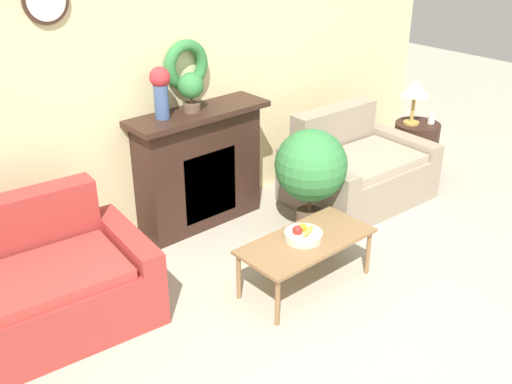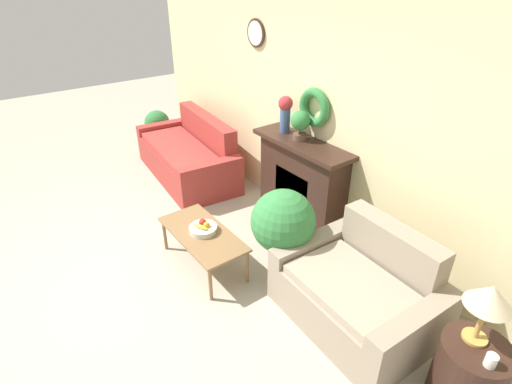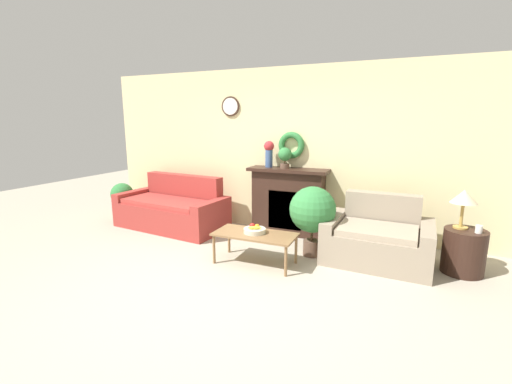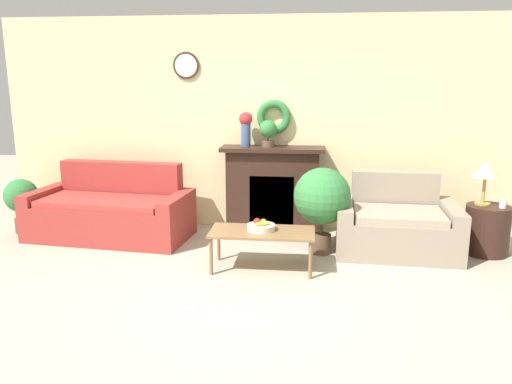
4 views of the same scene
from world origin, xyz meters
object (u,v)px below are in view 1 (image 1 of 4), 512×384
at_px(mug, 431,119).
at_px(vase_on_mantel_left, 161,89).
at_px(coffee_table, 306,244).
at_px(couch_left, 4,300).
at_px(fruit_bowl, 303,235).
at_px(table_lamp, 415,89).
at_px(potted_plant_on_mantel, 191,89).
at_px(loveseat_right, 356,170).
at_px(side_table_by_loveseat, 415,147).
at_px(potted_plant_floor_by_loveseat, 311,168).
at_px(fireplace, 199,168).

distance_m(mug, vase_on_mantel_left, 3.08).
bearing_deg(vase_on_mantel_left, coffee_table, -76.03).
relative_size(couch_left, vase_on_mantel_left, 4.71).
relative_size(fruit_bowl, table_lamp, 0.60).
bearing_deg(mug, couch_left, 177.08).
relative_size(vase_on_mantel_left, potted_plant_on_mantel, 1.28).
distance_m(loveseat_right, vase_on_mantel_left, 2.17).
bearing_deg(coffee_table, potted_plant_on_mantel, 92.41).
height_order(couch_left, mug, couch_left).
xyz_separation_m(mug, potted_plant_on_mantel, (-2.63, 0.68, 0.70)).
distance_m(loveseat_right, table_lamp, 1.13).
distance_m(side_table_by_loveseat, mug, 0.35).
height_order(loveseat_right, mug, loveseat_right).
relative_size(couch_left, side_table_by_loveseat, 3.66).
bearing_deg(fruit_bowl, mug, 13.88).
height_order(couch_left, potted_plant_on_mantel, potted_plant_on_mantel).
distance_m(mug, potted_plant_floor_by_loveseat, 1.96).
height_order(side_table_by_loveseat, potted_plant_on_mantel, potted_plant_on_mantel).
relative_size(coffee_table, potted_plant_on_mantel, 3.20).
height_order(mug, potted_plant_on_mantel, potted_plant_on_mantel).
distance_m(side_table_by_loveseat, table_lamp, 0.66).
distance_m(couch_left, fruit_bowl, 2.14).
bearing_deg(potted_plant_floor_by_loveseat, couch_left, 172.61).
distance_m(vase_on_mantel_left, potted_plant_on_mantel, 0.29).
distance_m(fireplace, potted_plant_on_mantel, 0.74).
relative_size(fireplace, potted_plant_on_mantel, 3.88).
bearing_deg(couch_left, coffee_table, -18.49).
height_order(loveseat_right, table_lamp, table_lamp).
distance_m(fireplace, potted_plant_floor_by_loveseat, 1.00).
bearing_deg(loveseat_right, table_lamp, 5.97).
bearing_deg(loveseat_right, mug, -1.36).
bearing_deg(fireplace, couch_left, -166.86).
bearing_deg(mug, loveseat_right, 175.76).
bearing_deg(potted_plant_on_mantel, vase_on_mantel_left, 175.94).
relative_size(loveseat_right, coffee_table, 1.30).
xyz_separation_m(table_lamp, potted_plant_floor_by_loveseat, (-1.79, -0.24, -0.29)).
xyz_separation_m(couch_left, potted_plant_on_mantel, (1.91, 0.45, 0.98)).
xyz_separation_m(side_table_by_loveseat, mug, (0.11, -0.08, 0.32)).
bearing_deg(couch_left, loveseat_right, 3.47).
distance_m(coffee_table, table_lamp, 2.59).
distance_m(fireplace, table_lamp, 2.49).
bearing_deg(coffee_table, couch_left, 155.55).
relative_size(fireplace, potted_plant_floor_by_loveseat, 1.33).
relative_size(fireplace, side_table_by_loveseat, 2.35).
bearing_deg(potted_plant_on_mantel, loveseat_right, -21.37).
bearing_deg(coffee_table, vase_on_mantel_left, 103.97).
bearing_deg(coffee_table, mug, 14.46).
bearing_deg(coffee_table, fireplace, 89.85).
bearing_deg(potted_plant_floor_by_loveseat, side_table_by_loveseat, 5.78).
xyz_separation_m(fireplace, loveseat_right, (1.46, -0.61, -0.25)).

